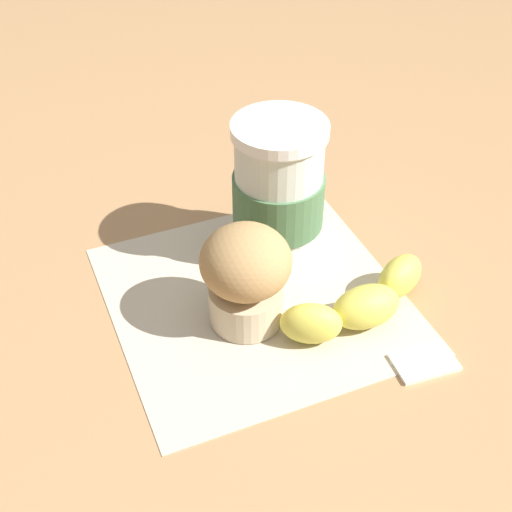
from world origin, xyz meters
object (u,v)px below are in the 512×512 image
Objects in this scene: sugar_packet at (425,361)px; banana at (361,302)px; coffee_cup at (278,192)px; muffin at (246,274)px.

banana is at bearing -167.71° from sugar_packet.
coffee_cup is at bearing -175.25° from banana.
muffin is 1.84× the size of sugar_packet.
banana is at bearing 59.29° from muffin.
banana is (0.12, 0.01, -0.05)m from coffee_cup.
sugar_packet is at bearing 39.88° from muffin.
coffee_cup reaches higher than sugar_packet.
muffin is at bearing -140.12° from sugar_packet.
muffin is (0.07, -0.07, -0.01)m from coffee_cup.
banana is (0.05, 0.08, -0.03)m from muffin.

